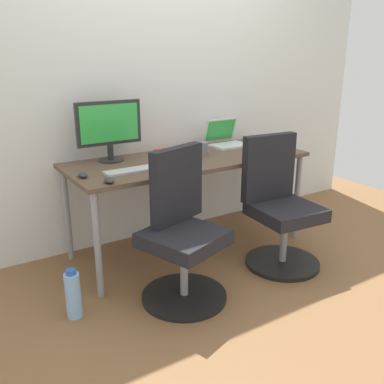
{
  "coord_description": "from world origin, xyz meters",
  "views": [
    {
      "loc": [
        -1.66,
        -2.65,
        1.49
      ],
      "look_at": [
        0.0,
        -0.05,
        0.48
      ],
      "focal_mm": 40.0,
      "sensor_mm": 36.0,
      "label": 1
    }
  ],
  "objects_px": {
    "water_bottle_on_floor": "(73,294)",
    "office_chair_right": "(279,208)",
    "desktop_monitor": "(109,127)",
    "open_laptop": "(226,139)",
    "office_chair_left": "(182,233)",
    "coffee_mug": "(273,141)"
  },
  "relations": [
    {
      "from": "desktop_monitor",
      "to": "open_laptop",
      "type": "relative_size",
      "value": 1.55
    },
    {
      "from": "open_laptop",
      "to": "water_bottle_on_floor",
      "type": "bearing_deg",
      "value": -157.59
    },
    {
      "from": "office_chair_right",
      "to": "water_bottle_on_floor",
      "type": "xyz_separation_m",
      "value": [
        -1.49,
        0.12,
        -0.28
      ]
    },
    {
      "from": "open_laptop",
      "to": "coffee_mug",
      "type": "xyz_separation_m",
      "value": [
        0.3,
        -0.25,
        -0.01
      ]
    },
    {
      "from": "office_chair_left",
      "to": "desktop_monitor",
      "type": "xyz_separation_m",
      "value": [
        -0.12,
        0.78,
        0.56
      ]
    },
    {
      "from": "desktop_monitor",
      "to": "office_chair_right",
      "type": "bearing_deg",
      "value": -39.43
    },
    {
      "from": "office_chair_right",
      "to": "coffee_mug",
      "type": "relative_size",
      "value": 10.22
    },
    {
      "from": "water_bottle_on_floor",
      "to": "open_laptop",
      "type": "relative_size",
      "value": 1.0
    },
    {
      "from": "water_bottle_on_floor",
      "to": "office_chair_right",
      "type": "bearing_deg",
      "value": -4.51
    },
    {
      "from": "open_laptop",
      "to": "coffee_mug",
      "type": "relative_size",
      "value": 3.37
    },
    {
      "from": "desktop_monitor",
      "to": "office_chair_left",
      "type": "bearing_deg",
      "value": -80.95
    },
    {
      "from": "office_chair_left",
      "to": "open_laptop",
      "type": "height_order",
      "value": "open_laptop"
    },
    {
      "from": "open_laptop",
      "to": "office_chair_left",
      "type": "bearing_deg",
      "value": -139.7
    },
    {
      "from": "office_chair_left",
      "to": "open_laptop",
      "type": "xyz_separation_m",
      "value": [
        0.91,
        0.77,
        0.37
      ]
    },
    {
      "from": "office_chair_left",
      "to": "coffee_mug",
      "type": "bearing_deg",
      "value": 23.21
    },
    {
      "from": "office_chair_left",
      "to": "water_bottle_on_floor",
      "type": "relative_size",
      "value": 3.03
    },
    {
      "from": "water_bottle_on_floor",
      "to": "coffee_mug",
      "type": "relative_size",
      "value": 3.37
    },
    {
      "from": "coffee_mug",
      "to": "water_bottle_on_floor",
      "type": "bearing_deg",
      "value": -168.02
    },
    {
      "from": "desktop_monitor",
      "to": "open_laptop",
      "type": "distance_m",
      "value": 1.05
    },
    {
      "from": "office_chair_right",
      "to": "open_laptop",
      "type": "bearing_deg",
      "value": 83.48
    },
    {
      "from": "office_chair_right",
      "to": "office_chair_left",
      "type": "bearing_deg",
      "value": -179.79
    },
    {
      "from": "desktop_monitor",
      "to": "open_laptop",
      "type": "height_order",
      "value": "desktop_monitor"
    }
  ]
}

